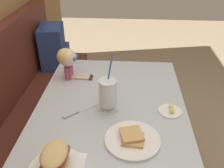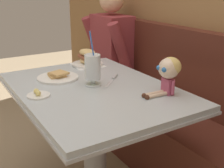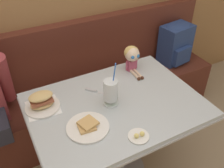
# 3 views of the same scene
# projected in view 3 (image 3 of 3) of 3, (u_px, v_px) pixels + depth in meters

# --- Properties ---
(booth_bench) EXTENTS (2.60, 0.48, 1.00)m
(booth_bench) POSITION_uv_depth(u_px,v_px,m) (83.00, 97.00, 2.34)
(booth_bench) COLOR #512319
(booth_bench) RESTS_ON ground
(diner_table) EXTENTS (1.11, 0.81, 0.74)m
(diner_table) POSITION_uv_depth(u_px,v_px,m) (116.00, 125.00, 1.76)
(diner_table) COLOR #B2BCC1
(diner_table) RESTS_ON ground
(toast_plate) EXTENTS (0.25, 0.25, 0.04)m
(toast_plate) POSITION_uv_depth(u_px,v_px,m) (88.00, 127.00, 1.46)
(toast_plate) COLOR white
(toast_plate) RESTS_ON diner_table
(milkshake_glass) EXTENTS (0.10, 0.10, 0.32)m
(milkshake_glass) POSITION_uv_depth(u_px,v_px,m) (111.00, 91.00, 1.58)
(milkshake_glass) COLOR silver
(milkshake_glass) RESTS_ON diner_table
(sandwich_plate) EXTENTS (0.22, 0.22, 0.12)m
(sandwich_plate) POSITION_uv_depth(u_px,v_px,m) (42.00, 102.00, 1.58)
(sandwich_plate) COLOR white
(sandwich_plate) RESTS_ON diner_table
(butter_saucer) EXTENTS (0.12, 0.12, 0.04)m
(butter_saucer) POSITION_uv_depth(u_px,v_px,m) (139.00, 136.00, 1.41)
(butter_saucer) COLOR white
(butter_saucer) RESTS_ON diner_table
(butter_knife) EXTENTS (0.17, 0.19, 0.01)m
(butter_knife) POSITION_uv_depth(u_px,v_px,m) (95.00, 91.00, 1.74)
(butter_knife) COLOR silver
(butter_knife) RESTS_ON diner_table
(seated_doll) EXTENTS (0.12, 0.22, 0.20)m
(seated_doll) POSITION_uv_depth(u_px,v_px,m) (132.00, 55.00, 1.88)
(seated_doll) COLOR #B74C6B
(seated_doll) RESTS_ON diner_table
(backpack) EXTENTS (0.33, 0.28, 0.41)m
(backpack) POSITION_uv_depth(u_px,v_px,m) (176.00, 42.00, 2.50)
(backpack) COLOR navy
(backpack) RESTS_ON booth_bench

